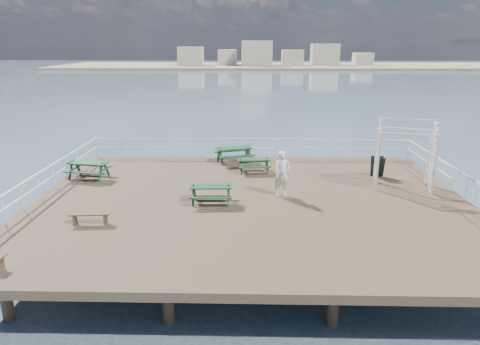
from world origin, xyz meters
name	(u,v)px	position (x,y,z in m)	size (l,w,h in m)	color
ground	(251,203)	(0.00, 0.00, -0.15)	(18.00, 14.00, 0.30)	brown
sea_backdrop	(287,63)	(12.54, 134.07, -0.51)	(300.00, 300.00, 9.20)	#3C4F65
railing	(249,163)	(-0.07, 2.57, 0.87)	(17.77, 13.76, 1.10)	silver
picnic_table_a	(88,166)	(-7.80, 2.80, 0.57)	(2.07, 1.78, 0.90)	#163E21
picnic_table_b	(234,151)	(-0.90, 5.80, 0.60)	(2.30, 2.06, 0.94)	#163E21
picnic_table_c	(254,162)	(0.16, 3.99, 0.50)	(1.71, 1.44, 0.78)	#163E21
picnic_table_d	(211,190)	(-1.61, -0.37, 0.53)	(1.74, 1.42, 0.82)	#163E21
flat_bench_near	(90,216)	(-5.79, -2.62, 0.31)	(1.47, 0.46, 0.42)	brown
trellis_arbor	(404,158)	(6.81, 1.73, 1.39)	(2.74, 1.83, 3.13)	silver
sandwich_board	(377,167)	(6.17, 3.38, 0.49)	(0.64, 0.49, 1.00)	black
person	(282,174)	(1.33, 0.55, 0.97)	(0.71, 0.47, 1.95)	silver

